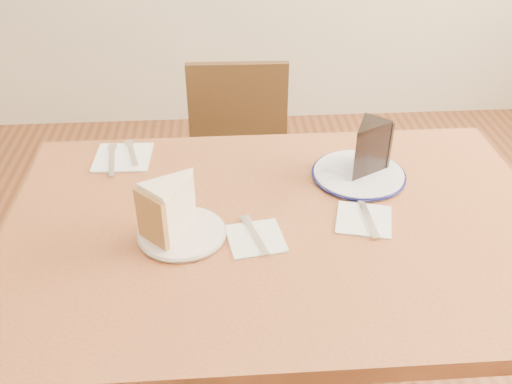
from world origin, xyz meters
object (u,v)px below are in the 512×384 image
Objects in this scene: plate_cream at (182,233)px; plate_navy at (359,174)px; chocolate_cake at (365,151)px; table at (279,256)px; chair_far at (239,176)px; carrot_cake at (175,207)px.

plate_navy is at bearing 25.73° from plate_cream.
plate_navy is 1.86× the size of chocolate_cake.
chocolate_cake reaches higher than table.
chair_far is 0.79m from carrot_cake.
carrot_cake is (-0.43, -0.19, 0.06)m from plate_navy.
table is 1.48× the size of chair_far.
carrot_cake is (-0.22, -0.02, 0.17)m from table.
table is 0.24m from plate_cream.
chair_far is 0.77m from plate_cream.
chocolate_cake is (0.22, 0.17, 0.17)m from table.
plate_navy is at bearing 69.30° from carrot_cake.
plate_cream is at bearing 66.73° from chocolate_cake.
plate_cream is 1.52× the size of chocolate_cake.
carrot_cake reaches higher than table.
carrot_cake is 0.48m from chocolate_cake.
chocolate_cake reaches higher than plate_navy.
chocolate_cake is (0.28, -0.49, 0.37)m from chair_far.
plate_cream is 0.48m from chocolate_cake.
plate_navy is at bearing 120.98° from chair_far.
plate_cream is at bearing -171.16° from table.
chair_far is at bearing 95.60° from table.
table is 10.47× the size of carrot_cake.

